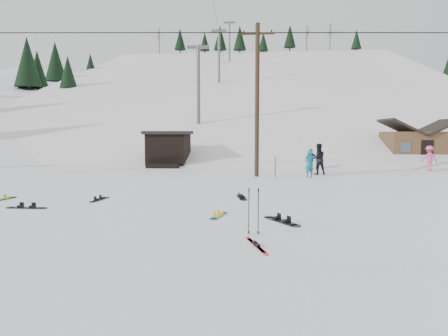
# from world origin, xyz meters

# --- Properties ---
(ground) EXTENTS (200.00, 200.00, 0.00)m
(ground) POSITION_xyz_m (0.00, 0.00, 0.00)
(ground) COLOR white
(ground) RESTS_ON ground
(ski_slope) EXTENTS (60.00, 85.24, 65.97)m
(ski_slope) POSITION_xyz_m (0.00, 55.00, -12.00)
(ski_slope) COLOR white
(ski_slope) RESTS_ON ground
(ridge_left) EXTENTS (47.54, 95.03, 58.38)m
(ridge_left) POSITION_xyz_m (-36.00, 48.00, -11.00)
(ridge_left) COLOR white
(ridge_left) RESTS_ON ground
(treeline_crest) EXTENTS (50.00, 6.00, 10.00)m
(treeline_crest) POSITION_xyz_m (0.00, 86.00, 0.00)
(treeline_crest) COLOR black
(treeline_crest) RESTS_ON ski_slope
(utility_pole) EXTENTS (2.00, 0.26, 9.00)m
(utility_pole) POSITION_xyz_m (2.00, 14.00, 4.68)
(utility_pole) COLOR #3A2819
(utility_pole) RESTS_ON ground
(trail_sign) EXTENTS (0.50, 0.09, 1.85)m
(trail_sign) POSITION_xyz_m (3.10, 13.58, 1.27)
(trail_sign) COLOR #595B60
(trail_sign) RESTS_ON ground
(lift_hut) EXTENTS (3.40, 4.10, 2.75)m
(lift_hut) POSITION_xyz_m (-5.00, 20.94, 1.36)
(lift_hut) COLOR black
(lift_hut) RESTS_ON ground
(lift_tower_near) EXTENTS (2.20, 0.36, 8.00)m
(lift_tower_near) POSITION_xyz_m (-4.00, 30.00, 7.86)
(lift_tower_near) COLOR #595B60
(lift_tower_near) RESTS_ON ski_slope
(lift_tower_mid) EXTENTS (2.20, 0.36, 8.00)m
(lift_tower_mid) POSITION_xyz_m (-4.00, 50.00, 14.36)
(lift_tower_mid) COLOR #595B60
(lift_tower_mid) RESTS_ON ski_slope
(lift_tower_far) EXTENTS (2.20, 0.36, 8.00)m
(lift_tower_far) POSITION_xyz_m (-4.00, 70.00, 20.86)
(lift_tower_far) COLOR #595B60
(lift_tower_far) RESTS_ON ski_slope
(cabin) EXTENTS (5.39, 4.40, 3.77)m
(cabin) POSITION_xyz_m (15.00, 24.00, 1.48)
(cabin) COLOR brown
(cabin) RESTS_ON ground
(hero_snowboard) EXTENTS (0.47, 1.28, 0.09)m
(hero_snowboard) POSITION_xyz_m (0.90, 2.42, 0.02)
(hero_snowboard) COLOR #1C7EBC
(hero_snowboard) RESTS_ON ground
(hero_skis) EXTENTS (0.57, 1.47, 0.08)m
(hero_skis) POSITION_xyz_m (2.13, -0.81, 0.02)
(hero_skis) COLOR red
(hero_skis) RESTS_ON ground
(ski_poles) EXTENTS (0.33, 0.09, 1.21)m
(ski_poles) POSITION_xyz_m (2.05, 0.26, 0.62)
(ski_poles) COLOR black
(ski_poles) RESTS_ON ground
(board_scatter_a) EXTENTS (1.50, 0.28, 0.11)m
(board_scatter_a) POSITION_xyz_m (-5.93, 3.13, 0.03)
(board_scatter_a) COLOR black
(board_scatter_a) RESTS_ON ground
(board_scatter_b) EXTENTS (0.39, 1.30, 0.09)m
(board_scatter_b) POSITION_xyz_m (-4.08, 5.02, 0.02)
(board_scatter_b) COLOR black
(board_scatter_b) RESTS_ON ground
(board_scatter_c) EXTENTS (0.45, 1.37, 0.10)m
(board_scatter_c) POSITION_xyz_m (-7.90, 4.70, 0.03)
(board_scatter_c) COLOR black
(board_scatter_c) RESTS_ON ground
(board_scatter_d) EXTENTS (1.04, 1.38, 0.11)m
(board_scatter_d) POSITION_xyz_m (2.86, 1.80, 0.03)
(board_scatter_d) COLOR black
(board_scatter_d) RESTS_ON ground
(board_scatter_f) EXTENTS (0.52, 1.47, 0.10)m
(board_scatter_f) POSITION_xyz_m (1.47, 6.05, 0.03)
(board_scatter_f) COLOR black
(board_scatter_f) RESTS_ON ground
(skier_teal) EXTENTS (0.71, 0.63, 1.64)m
(skier_teal) POSITION_xyz_m (5.07, 13.64, 0.82)
(skier_teal) COLOR #0E7B91
(skier_teal) RESTS_ON ground
(skier_dark) EXTENTS (1.06, 0.89, 1.95)m
(skier_dark) POSITION_xyz_m (5.84, 15.48, 0.97)
(skier_dark) COLOR black
(skier_dark) RESTS_ON ground
(skier_pink) EXTENTS (1.16, 0.72, 1.73)m
(skier_pink) POSITION_xyz_m (13.83, 18.63, 0.86)
(skier_pink) COLOR #EA527F
(skier_pink) RESTS_ON ground
(skier_navy) EXTENTS (0.94, 0.65, 1.48)m
(skier_navy) POSITION_xyz_m (5.83, 18.82, 0.74)
(skier_navy) COLOR #17213B
(skier_navy) RESTS_ON ground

